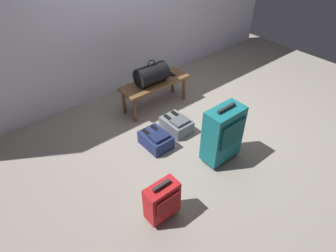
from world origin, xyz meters
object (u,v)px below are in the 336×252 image
object	(u,v)px
duffel_bag_black	(152,74)
backpack_navy	(156,140)
bench	(155,85)
suitcase_small_red	(162,201)
backpack_grey	(177,125)
cell_phone	(171,74)
suitcase_upright_teal	(223,134)

from	to	relation	value
duffel_bag_black	backpack_navy	distance (m)	0.95
bench	backpack_navy	world-z (taller)	bench
suitcase_small_red	backpack_grey	xyz separation A→B (m)	(0.95, 0.90, -0.15)
duffel_bag_black	cell_phone	distance (m)	0.38
bench	suitcase_small_red	distance (m)	1.88
suitcase_small_red	backpack_grey	world-z (taller)	suitcase_small_red
bench	duffel_bag_black	distance (m)	0.20
backpack_navy	cell_phone	bearing A→B (deg)	40.51
suitcase_upright_teal	suitcase_small_red	xyz separation A→B (m)	(-1.00, -0.19, -0.13)
duffel_bag_black	cell_phone	bearing A→B (deg)	2.23
cell_phone	suitcase_small_red	world-z (taller)	suitcase_small_red
backpack_grey	bench	bearing A→B (deg)	77.69
cell_phone	backpack_navy	distance (m)	1.14
suitcase_small_red	backpack_grey	bearing A→B (deg)	43.39
cell_phone	backpack_navy	world-z (taller)	cell_phone
cell_phone	suitcase_upright_teal	xyz separation A→B (m)	(-0.40, -1.36, -0.03)
backpack_grey	backpack_navy	distance (m)	0.39
suitcase_small_red	backpack_navy	distance (m)	1.02
suitcase_small_red	backpack_navy	size ratio (longest dim) A/B	1.21
duffel_bag_black	suitcase_small_red	bearing A→B (deg)	-124.23
bench	suitcase_small_red	size ratio (longest dim) A/B	2.17
cell_phone	backpack_navy	xyz separation A→B (m)	(-0.83, -0.71, -0.31)
cell_phone	suitcase_upright_teal	world-z (taller)	suitcase_upright_teal
cell_phone	backpack_grey	bearing A→B (deg)	-124.61
bench	cell_phone	size ratio (longest dim) A/B	6.94
bench	duffel_bag_black	size ratio (longest dim) A/B	2.27
duffel_bag_black	backpack_grey	size ratio (longest dim) A/B	1.16
bench	suitcase_small_red	bearing A→B (deg)	-125.42
suitcase_upright_teal	backpack_grey	size ratio (longest dim) A/B	1.92
suitcase_upright_teal	suitcase_small_red	world-z (taller)	suitcase_upright_teal
backpack_grey	duffel_bag_black	bearing A→B (deg)	81.82
cell_phone	backpack_grey	world-z (taller)	cell_phone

